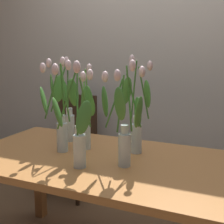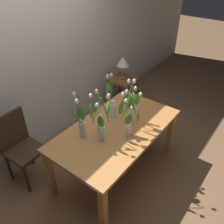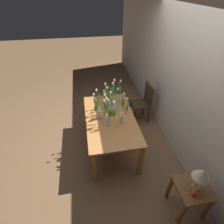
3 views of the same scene
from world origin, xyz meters
The scene contains 13 objects.
ground_plane centered at (0.00, 0.00, 0.00)m, with size 18.00×18.00×0.00m, color brown.
room_wall_rear centered at (0.00, 1.29, 1.35)m, with size 9.00×0.10×2.70m, color beige.
dining_table centered at (0.00, 0.00, 0.65)m, with size 1.60×0.90×0.74m.
tulip_vase_0 centered at (-0.14, 0.11, 0.92)m, with size 0.17×0.22×0.53m.
tulip_vase_1 centered at (-0.26, 0.01, 0.96)m, with size 0.24×0.22×0.58m.
tulip_vase_2 centered at (0.16, 0.19, 0.94)m, with size 0.20×0.16×0.59m.
tulip_vase_3 centered at (-0.03, -0.19, 0.95)m, with size 0.25×0.23×0.57m.
tulip_vase_4 centered at (0.19, -0.07, 0.97)m, with size 0.22×0.23×0.57m.
tulip_vase_5 centered at (-0.36, 0.22, 0.94)m, with size 0.16×0.19×0.57m.
dining_chair centered at (-0.74, 0.91, 0.52)m, with size 0.42×0.42×0.93m.
side_table centered at (1.42, 0.89, 0.43)m, with size 0.44×0.44×0.55m.
table_lamp centered at (1.43, 0.91, 0.86)m, with size 0.22×0.22×0.40m.
pillar_candle centered at (1.51, 0.83, 0.59)m, with size 0.06×0.06×0.07m, color #CC4C23.
Camera 3 is at (2.45, -0.40, 2.75)m, focal length 27.70 mm.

